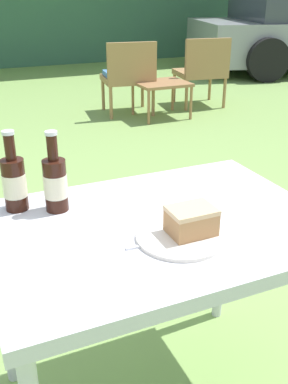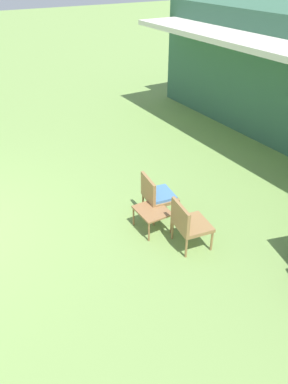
% 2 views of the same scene
% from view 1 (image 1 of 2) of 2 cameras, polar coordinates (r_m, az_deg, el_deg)
% --- Properties ---
extents(wicker_chair_cushioned, '(0.59, 0.56, 0.79)m').
position_cam_1_polar(wicker_chair_cushioned, '(5.02, -1.99, 14.75)').
color(wicker_chair_cushioned, '#9E7547').
rests_on(wicker_chair_cushioned, ground_plane).
extents(wicker_chair_plain, '(0.59, 0.56, 0.79)m').
position_cam_1_polar(wicker_chair_plain, '(5.41, 7.43, 15.30)').
color(wicker_chair_plain, '#9E7547').
rests_on(wicker_chair_plain, ground_plane).
extents(garden_side_table, '(0.54, 0.47, 0.38)m').
position_cam_1_polar(garden_side_table, '(4.92, 2.26, 13.31)').
color(garden_side_table, '#996B42').
rests_on(garden_side_table, ground_plane).
extents(patio_table, '(0.94, 0.67, 0.69)m').
position_cam_1_polar(patio_table, '(1.29, 1.80, -6.51)').
color(patio_table, silver).
rests_on(patio_table, ground_plane).
extents(cake_on_plate, '(0.24, 0.24, 0.08)m').
position_cam_1_polar(cake_on_plate, '(1.17, 5.46, -4.48)').
color(cake_on_plate, silver).
rests_on(cake_on_plate, patio_table).
extents(cola_bottle_near, '(0.07, 0.07, 0.24)m').
position_cam_1_polar(cola_bottle_near, '(1.31, -11.19, 1.17)').
color(cola_bottle_near, black).
rests_on(cola_bottle_near, patio_table).
extents(cola_bottle_far, '(0.07, 0.07, 0.24)m').
position_cam_1_polar(cola_bottle_far, '(1.35, -16.15, 1.23)').
color(cola_bottle_far, black).
rests_on(cola_bottle_far, patio_table).
extents(fork, '(0.18, 0.03, 0.01)m').
position_cam_1_polar(fork, '(1.15, 2.01, -6.47)').
color(fork, silver).
rests_on(fork, patio_table).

